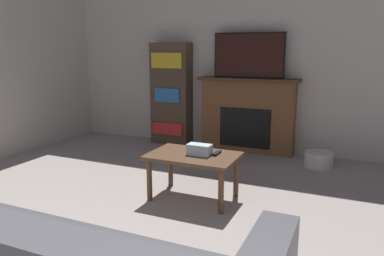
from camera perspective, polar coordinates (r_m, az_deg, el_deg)
The scene contains 8 objects.
wall_back at distance 5.24m, azimuth 7.82°, elevation 11.46°, with size 6.26×0.06×2.70m.
fireplace at distance 5.15m, azimuth 8.43°, elevation 2.01°, with size 1.37×0.28×1.01m.
tv at distance 5.05m, azimuth 8.64°, elevation 10.88°, with size 0.95×0.03×0.59m.
coffee_table at distance 3.49m, azimuth 0.22°, elevation -5.04°, with size 0.82×0.55×0.43m.
tissue_box at distance 3.45m, azimuth 1.15°, elevation -3.30°, with size 0.22×0.12×0.10m.
remote_control at distance 3.48m, azimuth 3.80°, elevation -3.84°, with size 0.04×0.15×0.02m.
bookshelf at distance 5.51m, azimuth -3.16°, elevation 5.19°, with size 0.58×0.29×1.47m.
storage_basket at distance 4.74m, azimuth 18.73°, elevation -4.58°, with size 0.33×0.33×0.18m.
Camera 1 is at (1.48, -0.36, 1.39)m, focal length 35.00 mm.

